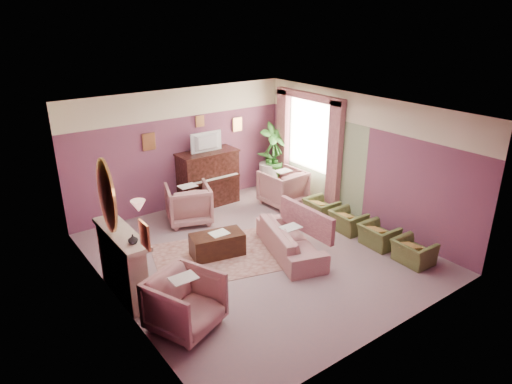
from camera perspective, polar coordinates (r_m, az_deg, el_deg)
floor at (r=8.96m, az=0.25°, el=-7.69°), size 5.50×6.00×0.01m
ceiling at (r=7.97m, az=0.29°, el=10.14°), size 5.50×6.00×0.01m
wall_back at (r=10.79m, az=-9.30°, el=5.30°), size 5.50×0.02×2.80m
wall_front at (r=6.43m, az=16.53°, el=-7.10°), size 5.50×0.02×2.80m
wall_left at (r=7.20m, az=-17.64°, el=-4.00°), size 0.02×6.00×2.80m
wall_right at (r=10.15m, az=12.87°, el=3.98°), size 0.02×6.00×2.80m
picture_rail_band at (r=10.54m, az=-9.63°, el=10.90°), size 5.50×0.01×0.65m
stripe_panel at (r=11.08m, az=7.66°, el=4.08°), size 0.01×3.00×2.15m
fireplace_surround at (r=7.80m, az=-16.32°, el=-8.82°), size 0.30×1.40×1.10m
fireplace_inset at (r=7.91m, az=-15.52°, el=-9.57°), size 0.18×0.72×0.68m
fire_ember at (r=8.01m, az=-15.12°, el=-10.59°), size 0.06×0.54×0.10m
mantel_shelf at (r=7.55m, az=-16.56°, el=-5.02°), size 0.40×1.55×0.07m
hearth at (r=8.14m, az=-14.58°, el=-11.72°), size 0.55×1.50×0.02m
mirror_frame at (r=7.24m, az=-18.16°, el=-0.47°), size 0.04×0.72×1.20m
mirror_glass at (r=7.24m, az=-17.97°, el=-0.43°), size 0.01×0.60×1.06m
sconce_shade at (r=6.27m, az=-14.50°, el=-1.72°), size 0.20×0.20×0.16m
piano at (r=10.98m, az=-5.99°, el=1.64°), size 1.40×0.60×1.30m
piano_keyshelf at (r=10.68m, az=-5.04°, el=1.48°), size 1.30×0.12×0.06m
piano_keys at (r=10.66m, az=-5.05°, el=1.68°), size 1.20×0.08×0.02m
piano_top at (r=10.78m, az=-6.12°, el=4.94°), size 1.45×0.65×0.04m
television at (r=10.65m, az=-6.05°, el=6.37°), size 0.80×0.12×0.48m
print_back_left at (r=10.35m, az=-13.25°, el=6.14°), size 0.30×0.03×0.38m
print_back_right at (r=11.42m, az=-2.36°, el=8.45°), size 0.26×0.03×0.34m
print_back_mid at (r=10.84m, az=-7.03°, el=8.77°), size 0.22×0.03×0.26m
print_left_wall at (r=6.05m, az=-13.77°, el=-5.26°), size 0.03×0.28×0.36m
window_blind at (r=11.06m, az=6.79°, el=7.45°), size 0.03×1.40×1.80m
curtain_left at (r=10.49m, az=9.78°, el=4.22°), size 0.16×0.34×2.60m
curtain_right at (r=11.78m, az=3.37°, el=6.44°), size 0.16×0.34×2.60m
pelmet at (r=10.83m, az=6.68°, el=11.81°), size 0.16×2.20×0.16m
mantel_plant at (r=7.96m, az=-18.03°, el=-2.42°), size 0.16×0.16×0.28m
mantel_vase at (r=7.08m, az=-15.14°, el=-5.72°), size 0.16×0.16×0.16m
area_rug at (r=8.90m, az=-4.32°, el=-7.94°), size 2.90×2.42×0.01m
coffee_table at (r=8.84m, az=-4.86°, el=-6.56°), size 1.09×0.71×0.45m
table_paper at (r=8.75m, az=-4.63°, el=-5.14°), size 0.35×0.28×0.01m
sofa at (r=8.82m, az=4.33°, el=-5.36°), size 0.65×1.94×0.78m
sofa_throw at (r=8.97m, az=6.31°, el=-3.47°), size 0.10×1.47×0.54m
floral_armchair_left at (r=10.16m, az=-8.44°, el=-1.22°), size 0.92×0.92×0.96m
floral_armchair_right at (r=11.00m, az=3.38°, el=0.81°), size 0.92×0.92×0.96m
floral_armchair_front at (r=6.90m, az=-8.86°, el=-13.20°), size 0.92×0.92×0.96m
olive_chair_a at (r=9.00m, az=19.12°, el=-6.68°), size 0.49×0.69×0.60m
olive_chair_b at (r=9.42m, az=15.09°, el=-4.89°), size 0.49×0.69×0.60m
olive_chair_c at (r=9.89m, az=11.44°, el=-3.23°), size 0.49×0.69×0.60m
olive_chair_d at (r=10.40m, az=8.14°, el=-1.72°), size 0.49×0.69×0.60m
side_table at (r=12.01m, az=1.64°, el=2.02°), size 0.52×0.52×0.70m
side_plant_big at (r=11.85m, az=1.67°, el=4.39°), size 0.30×0.30×0.34m
side_plant_small at (r=11.85m, az=2.42°, el=4.23°), size 0.16×0.16×0.28m
palm_pot at (r=12.02m, az=2.16°, el=1.11°), size 0.34×0.34×0.34m
palm_plant at (r=11.74m, az=2.22°, el=5.18°), size 0.76×0.76×1.44m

